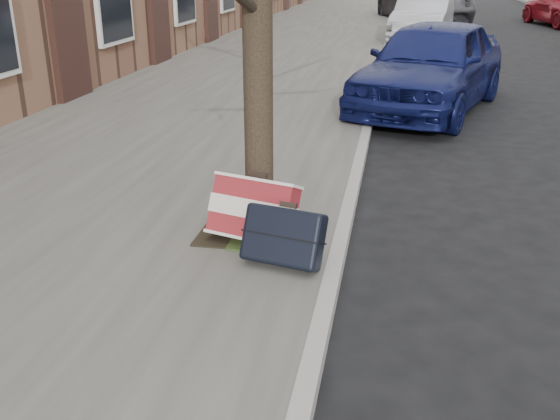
% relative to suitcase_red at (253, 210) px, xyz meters
% --- Properties ---
extents(ground, '(120.00, 120.00, 0.00)m').
position_rel_suitcase_red_xyz_m(ground, '(1.95, -0.98, -0.39)').
color(ground, black).
rests_on(ground, ground).
extents(near_sidewalk, '(5.00, 70.00, 0.12)m').
position_rel_suitcase_red_xyz_m(near_sidewalk, '(-1.75, 14.02, -0.33)').
color(near_sidewalk, '#66645D').
rests_on(near_sidewalk, ground).
extents(dirt_patch, '(0.85, 0.85, 0.02)m').
position_rel_suitcase_red_xyz_m(dirt_patch, '(-0.05, 0.22, -0.26)').
color(dirt_patch, black).
rests_on(dirt_patch, near_sidewalk).
extents(suitcase_red, '(0.78, 0.56, 0.54)m').
position_rel_suitcase_red_xyz_m(suitcase_red, '(0.00, 0.00, 0.00)').
color(suitcase_red, maroon).
rests_on(suitcase_red, near_sidewalk).
extents(suitcase_navy, '(0.67, 0.48, 0.47)m').
position_rel_suitcase_red_xyz_m(suitcase_navy, '(0.32, -0.38, -0.03)').
color(suitcase_navy, black).
rests_on(suitcase_navy, near_sidewalk).
extents(car_near_front, '(2.87, 4.50, 1.43)m').
position_rel_suitcase_red_xyz_m(car_near_front, '(1.57, 5.72, 0.32)').
color(car_near_front, '#10174D').
rests_on(car_near_front, ground).
extents(car_near_mid, '(1.99, 4.27, 1.35)m').
position_rel_suitcase_red_xyz_m(car_near_mid, '(1.66, 14.63, 0.29)').
color(car_near_mid, '#B8B9C1').
rests_on(car_near_mid, ground).
extents(car_near_back, '(3.93, 6.00, 1.53)m').
position_rel_suitcase_red_xyz_m(car_near_back, '(1.86, 21.11, 0.38)').
color(car_near_back, '#3D3C42').
rests_on(car_near_back, ground).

